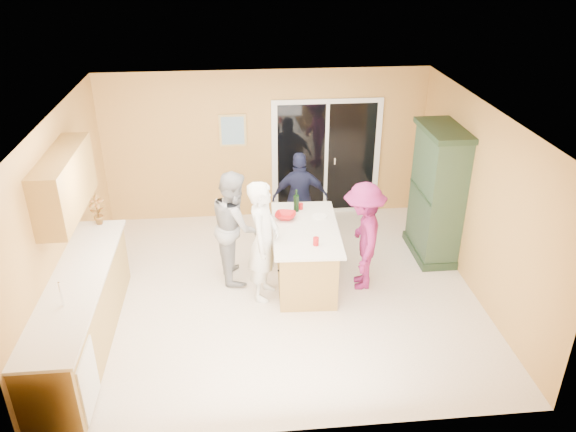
{
  "coord_description": "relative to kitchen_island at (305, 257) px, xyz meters",
  "views": [
    {
      "loc": [
        -0.51,
        -6.62,
        4.56
      ],
      "look_at": [
        0.15,
        0.1,
        1.15
      ],
      "focal_mm": 35.0,
      "sensor_mm": 36.0,
      "label": 1
    }
  ],
  "objects": [
    {
      "name": "wall_right",
      "position": [
        2.34,
        -0.23,
        0.88
      ],
      "size": [
        0.1,
        5.0,
        2.6
      ],
      "primitive_type": "cube",
      "color": "#F2BC63",
      "rests_on": "ground"
    },
    {
      "name": "upper_cabinets",
      "position": [
        -2.98,
        -0.43,
        1.46
      ],
      "size": [
        0.35,
        1.6,
        0.75
      ],
      "primitive_type": "cube",
      "color": "#A48140",
      "rests_on": "wall_left"
    },
    {
      "name": "sliding_door",
      "position": [
        0.64,
        2.23,
        0.63
      ],
      "size": [
        1.9,
        0.07,
        2.1
      ],
      "color": "white",
      "rests_on": "floor"
    },
    {
      "name": "wall_left",
      "position": [
        -3.16,
        -0.23,
        0.88
      ],
      "size": [
        0.1,
        5.0,
        2.6
      ],
      "primitive_type": "cube",
      "color": "#F2BC63",
      "rests_on": "ground"
    },
    {
      "name": "tumbler_near",
      "position": [
        0.07,
        -0.5,
        0.53
      ],
      "size": [
        0.1,
        0.1,
        0.11
      ],
      "primitive_type": "cylinder",
      "rotation": [
        0.0,
        0.0,
        -0.28
      ],
      "color": "#A91216",
      "rests_on": "kitchen_island"
    },
    {
      "name": "wine_bottle",
      "position": [
        -0.07,
        0.53,
        0.6
      ],
      "size": [
        0.08,
        0.08,
        0.34
      ],
      "rotation": [
        0.0,
        0.0,
        -0.3
      ],
      "color": "black",
      "rests_on": "kitchen_island"
    },
    {
      "name": "left_cabinet_run",
      "position": [
        -2.86,
        -1.28,
        0.05
      ],
      "size": [
        0.65,
        3.05,
        1.24
      ],
      "color": "#A48140",
      "rests_on": "floor"
    },
    {
      "name": "white_plate",
      "position": [
        0.24,
        0.32,
        0.48
      ],
      "size": [
        0.26,
        0.26,
        0.01
      ],
      "primitive_type": "cylinder",
      "rotation": [
        0.0,
        0.0,
        0.26
      ],
      "color": "white",
      "rests_on": "kitchen_island"
    },
    {
      "name": "kitchen_island",
      "position": [
        0.0,
        0.0,
        0.0
      ],
      "size": [
        1.0,
        1.73,
        0.89
      ],
      "rotation": [
        0.0,
        0.0,
        -0.05
      ],
      "color": "#A48140",
      "rests_on": "floor"
    },
    {
      "name": "serving_bowl",
      "position": [
        -0.25,
        0.32,
        0.51
      ],
      "size": [
        0.37,
        0.37,
        0.07
      ],
      "primitive_type": "imported",
      "rotation": [
        0.0,
        0.0,
        -0.26
      ],
      "color": "#A91216",
      "rests_on": "kitchen_island"
    },
    {
      "name": "floor",
      "position": [
        -0.41,
        -0.23,
        -0.42
      ],
      "size": [
        5.5,
        5.5,
        0.0
      ],
      "primitive_type": "plane",
      "color": "#F0E2CF",
      "rests_on": "ground"
    },
    {
      "name": "woman_magenta",
      "position": [
        0.79,
        -0.16,
        0.38
      ],
      "size": [
        0.73,
        1.1,
        1.58
      ],
      "primitive_type": "imported",
      "rotation": [
        0.0,
        0.0,
        -1.72
      ],
      "color": "#801C52",
      "rests_on": "floor"
    },
    {
      "name": "woman_navy",
      "position": [
        0.07,
        1.25,
        0.35
      ],
      "size": [
        0.91,
        0.41,
        1.53
      ],
      "primitive_type": "imported",
      "rotation": [
        0.0,
        0.0,
        3.1
      ],
      "color": "#171D34",
      "rests_on": "floor"
    },
    {
      "name": "green_hutch",
      "position": [
        2.08,
        0.62,
        0.6
      ],
      "size": [
        0.6,
        1.13,
        2.08
      ],
      "color": "#1E321F",
      "rests_on": "floor"
    },
    {
      "name": "framed_picture",
      "position": [
        -0.96,
        2.24,
        1.18
      ],
      "size": [
        0.46,
        0.04,
        0.56
      ],
      "color": "tan",
      "rests_on": "wall_back"
    },
    {
      "name": "wall_front",
      "position": [
        -0.41,
        -2.73,
        0.88
      ],
      "size": [
        5.5,
        0.1,
        2.6
      ],
      "primitive_type": "cube",
      "color": "#F2BC63",
      "rests_on": "ground"
    },
    {
      "name": "woman_white",
      "position": [
        -0.6,
        -0.28,
        0.45
      ],
      "size": [
        0.59,
        0.73,
        1.73
      ],
      "primitive_type": "imported",
      "rotation": [
        0.0,
        0.0,
        1.25
      ],
      "color": "white",
      "rests_on": "floor"
    },
    {
      "name": "woman_grey",
      "position": [
        -0.98,
        0.27,
        0.41
      ],
      "size": [
        0.72,
        0.87,
        1.65
      ],
      "primitive_type": "imported",
      "rotation": [
        0.0,
        0.0,
        1.7
      ],
      "color": "#9A9A9C",
      "rests_on": "floor"
    },
    {
      "name": "tulip_vase",
      "position": [
        -2.86,
        0.29,
        0.74
      ],
      "size": [
        0.24,
        0.17,
        0.43
      ],
      "primitive_type": "imported",
      "rotation": [
        0.0,
        0.0,
        0.08
      ],
      "color": "red",
      "rests_on": "left_cabinet_run"
    },
    {
      "name": "wall_back",
      "position": [
        -0.41,
        2.27,
        0.88
      ],
      "size": [
        5.5,
        0.1,
        2.6
      ],
      "primitive_type": "cube",
      "color": "#F2BC63",
      "rests_on": "ground"
    },
    {
      "name": "ceiling",
      "position": [
        -0.41,
        -0.23,
        2.18
      ],
      "size": [
        5.5,
        5.0,
        0.1
      ],
      "primitive_type": "cube",
      "color": "silver",
      "rests_on": "wall_back"
    },
    {
      "name": "tumbler_far",
      "position": [
        0.0,
        0.59,
        0.52
      ],
      "size": [
        0.08,
        0.08,
        0.1
      ],
      "primitive_type": "cylinder",
      "rotation": [
        0.0,
        0.0,
        0.19
      ],
      "color": "#A91216",
      "rests_on": "kitchen_island"
    }
  ]
}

